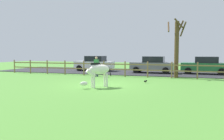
# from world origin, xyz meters

# --- Properties ---
(ground_plane) EXTENTS (60.00, 60.00, 0.00)m
(ground_plane) POSITION_xyz_m (0.00, 0.00, 0.00)
(ground_plane) COLOR #549338
(parking_asphalt) EXTENTS (28.00, 7.40, 0.05)m
(parking_asphalt) POSITION_xyz_m (0.00, 9.30, 0.03)
(parking_asphalt) COLOR #2D2D33
(parking_asphalt) RESTS_ON ground_plane
(paddock_fence) EXTENTS (20.56, 0.11, 1.26)m
(paddock_fence) POSITION_xyz_m (-0.78, 5.00, 0.72)
(paddock_fence) COLOR olive
(paddock_fence) RESTS_ON ground_plane
(bare_tree) EXTENTS (1.47, 1.43, 4.57)m
(bare_tree) POSITION_xyz_m (4.18, 5.38, 2.40)
(bare_tree) COLOR #513A23
(bare_tree) RESTS_ON ground_plane
(zebra) EXTENTS (1.46, 1.54, 1.41)m
(zebra) POSITION_xyz_m (0.17, -1.07, 0.93)
(zebra) COLOR white
(zebra) RESTS_ON ground_plane
(crow_on_grass) EXTENTS (0.21, 0.10, 0.20)m
(crow_on_grass) POSITION_xyz_m (2.42, 1.58, 0.13)
(crow_on_grass) COLOR black
(crow_on_grass) RESTS_ON ground_plane
(parked_car_white) EXTENTS (4.03, 1.93, 1.56)m
(parked_car_white) POSITION_xyz_m (-4.25, 9.11, 0.84)
(parked_car_white) COLOR white
(parked_car_white) RESTS_ON parking_asphalt
(parked_car_green) EXTENTS (4.05, 1.99, 1.56)m
(parked_car_green) POSITION_xyz_m (6.53, 8.91, 0.84)
(parked_car_green) COLOR #236B38
(parked_car_green) RESTS_ON parking_asphalt
(parked_car_grey) EXTENTS (4.04, 1.95, 1.56)m
(parked_car_grey) POSITION_xyz_m (1.91, 8.56, 0.84)
(parked_car_grey) COLOR slate
(parked_car_grey) RESTS_ON parking_asphalt
(visitor_near_fence) EXTENTS (0.38, 0.25, 1.64)m
(visitor_near_fence) POSITION_xyz_m (-2.08, 4.24, 0.91)
(visitor_near_fence) COLOR #232847
(visitor_near_fence) RESTS_ON ground_plane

